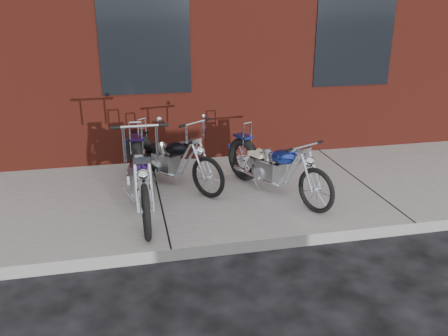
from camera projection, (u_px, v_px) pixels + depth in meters
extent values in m
plane|color=black|center=(172.00, 261.00, 5.24)|extent=(120.00, 120.00, 0.00)
cube|color=gray|center=(160.00, 201.00, 6.60)|extent=(22.00, 3.00, 0.15)
torus|color=black|center=(138.00, 167.00, 6.62)|extent=(0.15, 0.73, 0.73)
torus|color=black|center=(147.00, 218.00, 5.18)|extent=(0.08, 0.66, 0.66)
cube|color=gray|center=(141.00, 185.00, 6.03)|extent=(0.29, 0.41, 0.30)
ellipsoid|color=#2C165C|center=(141.00, 171.00, 5.67)|extent=(0.27, 0.56, 0.31)
cube|color=black|center=(139.00, 163.00, 6.21)|extent=(0.25, 0.29, 0.06)
cylinder|color=white|center=(145.00, 191.00, 5.21)|extent=(0.04, 0.29, 0.55)
cylinder|color=white|center=(140.00, 129.00, 5.09)|extent=(0.56, 0.04, 0.03)
cylinder|color=white|center=(137.00, 142.00, 6.42)|extent=(0.02, 0.02, 0.49)
cylinder|color=white|center=(150.00, 187.00, 6.31)|extent=(0.06, 0.91, 0.05)
torus|color=black|center=(249.00, 161.00, 6.96)|extent=(0.40, 0.65, 0.66)
torus|color=black|center=(324.00, 194.00, 5.89)|extent=(0.31, 0.57, 0.60)
cube|color=gray|center=(277.00, 173.00, 6.52)|extent=(0.39, 0.44, 0.28)
ellipsoid|color=#2039B2|center=(291.00, 160.00, 6.24)|extent=(0.43, 0.56, 0.28)
cube|color=beige|center=(266.00, 156.00, 6.64)|extent=(0.31, 0.33, 0.06)
cylinder|color=white|center=(319.00, 173.00, 5.90)|extent=(0.15, 0.26, 0.49)
cylinder|color=white|center=(313.00, 148.00, 5.88)|extent=(0.47, 0.24, 0.03)
cylinder|color=white|center=(253.00, 140.00, 6.78)|extent=(0.03, 0.03, 0.44)
cylinder|color=white|center=(273.00, 175.00, 6.78)|extent=(0.39, 0.77, 0.04)
torus|color=black|center=(146.00, 155.00, 7.23)|extent=(0.49, 0.60, 0.65)
torus|color=black|center=(215.00, 179.00, 6.37)|extent=(0.40, 0.51, 0.59)
cube|color=gray|center=(172.00, 164.00, 6.88)|extent=(0.42, 0.44, 0.27)
ellipsoid|color=black|center=(184.00, 151.00, 6.63)|extent=(0.49, 0.54, 0.28)
cube|color=black|center=(161.00, 149.00, 6.96)|extent=(0.33, 0.33, 0.05)
cylinder|color=white|center=(209.00, 161.00, 6.36)|extent=(0.19, 0.23, 0.49)
cylinder|color=white|center=(202.00, 124.00, 6.26)|extent=(0.41, 0.32, 0.03)
cylinder|color=white|center=(148.00, 135.00, 7.07)|extent=(0.03, 0.03, 0.43)
cylinder|color=white|center=(169.00, 167.00, 7.12)|extent=(0.52, 0.68, 0.04)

